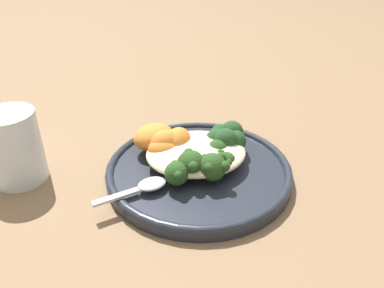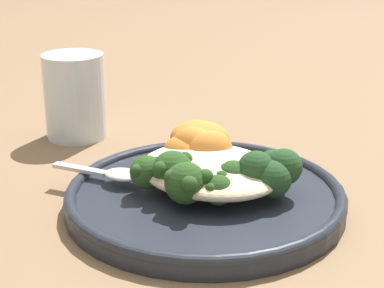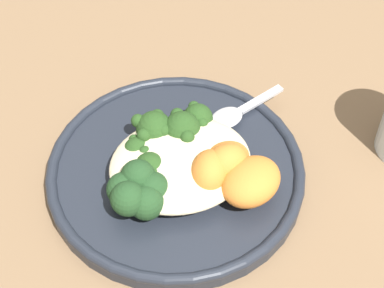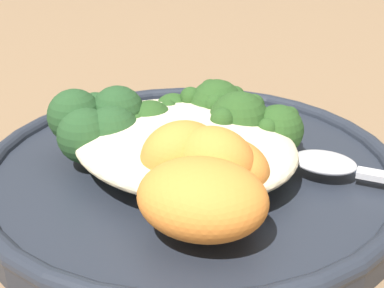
# 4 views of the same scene
# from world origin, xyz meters

# --- Properties ---
(ground_plane) EXTENTS (4.00, 4.00, 0.00)m
(ground_plane) POSITION_xyz_m (0.00, 0.00, 0.00)
(ground_plane) COLOR #846647
(plate) EXTENTS (0.27, 0.27, 0.02)m
(plate) POSITION_xyz_m (0.01, -0.01, 0.01)
(plate) COLOR #232833
(plate) RESTS_ON ground_plane
(quinoa_mound) EXTENTS (0.15, 0.12, 0.03)m
(quinoa_mound) POSITION_xyz_m (0.01, -0.02, 0.04)
(quinoa_mound) COLOR beige
(quinoa_mound) RESTS_ON plate
(broccoli_stalk_0) EXTENTS (0.04, 0.11, 0.03)m
(broccoli_stalk_0) POSITION_xyz_m (0.05, 0.02, 0.04)
(broccoli_stalk_0) COLOR #9EBC66
(broccoli_stalk_0) RESTS_ON plate
(broccoli_stalk_1) EXTENTS (0.04, 0.09, 0.04)m
(broccoli_stalk_1) POSITION_xyz_m (0.03, 0.01, 0.04)
(broccoli_stalk_1) COLOR #9EBC66
(broccoli_stalk_1) RESTS_ON plate
(broccoli_stalk_2) EXTENTS (0.07, 0.10, 0.04)m
(broccoli_stalk_2) POSITION_xyz_m (0.00, 0.02, 0.04)
(broccoli_stalk_2) COLOR #9EBC66
(broccoli_stalk_2) RESTS_ON plate
(broccoli_stalk_3) EXTENTS (0.10, 0.08, 0.03)m
(broccoli_stalk_3) POSITION_xyz_m (-0.01, -0.00, 0.03)
(broccoli_stalk_3) COLOR #9EBC66
(broccoli_stalk_3) RESTS_ON plate
(broccoli_stalk_4) EXTENTS (0.08, 0.04, 0.03)m
(broccoli_stalk_4) POSITION_xyz_m (-0.01, -0.02, 0.04)
(broccoli_stalk_4) COLOR #9EBC66
(broccoli_stalk_4) RESTS_ON plate
(sweet_potato_chunk_0) EXTENTS (0.06, 0.05, 0.04)m
(sweet_potato_chunk_0) POSITION_xyz_m (0.05, -0.04, 0.04)
(sweet_potato_chunk_0) COLOR orange
(sweet_potato_chunk_0) RESTS_ON plate
(sweet_potato_chunk_1) EXTENTS (0.06, 0.06, 0.04)m
(sweet_potato_chunk_1) POSITION_xyz_m (0.03, -0.04, 0.04)
(sweet_potato_chunk_1) COLOR orange
(sweet_potato_chunk_1) RESTS_ON plate
(sweet_potato_chunk_2) EXTENTS (0.05, 0.04, 0.03)m
(sweet_potato_chunk_2) POSITION_xyz_m (0.06, -0.03, 0.04)
(sweet_potato_chunk_2) COLOR orange
(sweet_potato_chunk_2) RESTS_ON plate
(sweet_potato_chunk_3) EXTENTS (0.08, 0.07, 0.04)m
(sweet_potato_chunk_3) POSITION_xyz_m (0.07, -0.07, 0.04)
(sweet_potato_chunk_3) COLOR orange
(sweet_potato_chunk_3) RESTS_ON plate
(kale_tuft) EXTENTS (0.06, 0.06, 0.04)m
(kale_tuft) POSITION_xyz_m (-0.04, -0.04, 0.04)
(kale_tuft) COLOR #234723
(kale_tuft) RESTS_ON plate
(spoon) EXTENTS (0.10, 0.05, 0.01)m
(spoon) POSITION_xyz_m (0.09, 0.03, 0.03)
(spoon) COLOR silver
(spoon) RESTS_ON plate
(water_glass) EXTENTS (0.08, 0.08, 0.11)m
(water_glass) POSITION_xyz_m (0.27, -0.06, 0.05)
(water_glass) COLOR silver
(water_glass) RESTS_ON ground_plane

